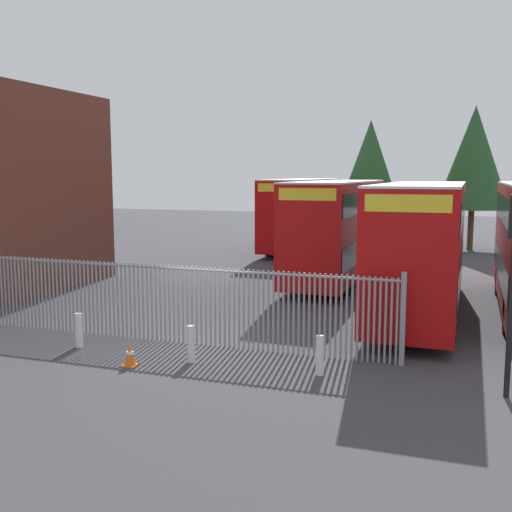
{
  "coord_description": "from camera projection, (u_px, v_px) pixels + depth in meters",
  "views": [
    {
      "loc": [
        6.7,
        -15.04,
        4.72
      ],
      "look_at": [
        0.0,
        4.0,
        2.0
      ],
      "focal_mm": 42.77,
      "sensor_mm": 36.0,
      "label": 1
    }
  ],
  "objects": [
    {
      "name": "ground_plane",
      "position": [
        289.0,
        293.0,
        24.38
      ],
      "size": [
        100.0,
        100.0,
        0.0
      ],
      "primitive_type": "plane",
      "color": "#3D3D42"
    },
    {
      "name": "palisade_fence",
      "position": [
        158.0,
        300.0,
        17.25
      ],
      "size": [
        13.7,
        0.14,
        2.35
      ],
      "color": "gray",
      "rests_on": "ground"
    },
    {
      "name": "double_decker_bus_near_gate",
      "position": [
        422.0,
        243.0,
        20.34
      ],
      "size": [
        2.54,
        10.81,
        4.42
      ],
      "color": "#B70C0C",
      "rests_on": "ground"
    },
    {
      "name": "double_decker_bus_behind_fence_right",
      "position": [
        337.0,
        226.0,
        27.06
      ],
      "size": [
        2.54,
        10.81,
        4.42
      ],
      "color": "#B70C0C",
      "rests_on": "ground"
    },
    {
      "name": "double_decker_bus_far_back",
      "position": [
        303.0,
        211.0,
        37.75
      ],
      "size": [
        2.54,
        10.81,
        4.42
      ],
      "color": "#B70C0C",
      "rests_on": "ground"
    },
    {
      "name": "bollard_near_left",
      "position": [
        79.0,
        330.0,
        16.66
      ],
      "size": [
        0.2,
        0.2,
        0.95
      ],
      "primitive_type": "cylinder",
      "color": "silver",
      "rests_on": "ground"
    },
    {
      "name": "bollard_center_front",
      "position": [
        191.0,
        344.0,
        15.34
      ],
      "size": [
        0.2,
        0.2,
        0.95
      ],
      "primitive_type": "cylinder",
      "color": "silver",
      "rests_on": "ground"
    },
    {
      "name": "bollard_near_right",
      "position": [
        320.0,
        355.0,
        14.37
      ],
      "size": [
        0.2,
        0.2,
        0.95
      ],
      "primitive_type": "cylinder",
      "color": "silver",
      "rests_on": "ground"
    },
    {
      "name": "traffic_cone_by_gate",
      "position": [
        130.0,
        355.0,
        15.04
      ],
      "size": [
        0.34,
        0.34,
        0.59
      ],
      "color": "orange",
      "rests_on": "ground"
    },
    {
      "name": "tree_tall_back",
      "position": [
        370.0,
        166.0,
        37.91
      ],
      "size": [
        3.93,
        3.93,
        8.05
      ],
      "color": "#4C3823",
      "rests_on": "ground"
    },
    {
      "name": "tree_short_side",
      "position": [
        474.0,
        158.0,
        37.45
      ],
      "size": [
        4.41,
        4.41,
        8.88
      ],
      "color": "#4C3823",
      "rests_on": "ground"
    }
  ]
}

